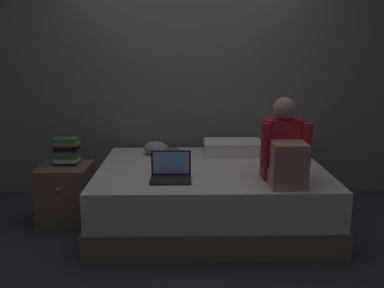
# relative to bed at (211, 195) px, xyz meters

# --- Properties ---
(ground_plane) EXTENTS (8.00, 8.00, 0.00)m
(ground_plane) POSITION_rel_bed_xyz_m (-0.20, -0.30, -0.26)
(ground_plane) COLOR #2D2D33
(wall_back) EXTENTS (5.60, 0.10, 2.70)m
(wall_back) POSITION_rel_bed_xyz_m (-0.20, 0.90, 1.09)
(wall_back) COLOR slate
(wall_back) RESTS_ON ground_plane
(bed) EXTENTS (2.00, 1.50, 0.52)m
(bed) POSITION_rel_bed_xyz_m (0.00, 0.00, 0.00)
(bed) COLOR #7A6047
(bed) RESTS_ON ground_plane
(nightstand) EXTENTS (0.44, 0.46, 0.52)m
(nightstand) POSITION_rel_bed_xyz_m (-1.30, 0.03, 0.00)
(nightstand) COLOR brown
(nightstand) RESTS_ON ground_plane
(person_sitting) EXTENTS (0.39, 0.44, 0.65)m
(person_sitting) POSITION_rel_bed_xyz_m (0.54, -0.43, 0.51)
(person_sitting) COLOR #B21E28
(person_sitting) RESTS_ON bed
(laptop) EXTENTS (0.32, 0.23, 0.22)m
(laptop) POSITION_rel_bed_xyz_m (-0.34, -0.37, 0.32)
(laptop) COLOR black
(laptop) RESTS_ON bed
(pillow) EXTENTS (0.56, 0.36, 0.13)m
(pillow) POSITION_rel_bed_xyz_m (0.24, 0.45, 0.33)
(pillow) COLOR silver
(pillow) RESTS_ON bed
(book_stack) EXTENTS (0.23, 0.17, 0.24)m
(book_stack) POSITION_rel_bed_xyz_m (-1.28, 0.08, 0.39)
(book_stack) COLOR black
(book_stack) RESTS_ON nightstand
(clothes_pile) EXTENTS (0.38, 0.26, 0.13)m
(clothes_pile) POSITION_rel_bed_xyz_m (-0.48, 0.42, 0.32)
(clothes_pile) COLOR #4C6B56
(clothes_pile) RESTS_ON bed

